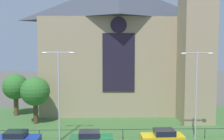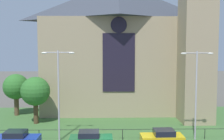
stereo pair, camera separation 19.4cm
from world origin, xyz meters
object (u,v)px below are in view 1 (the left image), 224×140
at_px(tree_left_far, 16,87).
at_px(streetlamp_far, 196,85).
at_px(church_building, 122,45).
at_px(tree_left_near, 35,92).
at_px(streetlamp_near, 59,85).
at_px(parked_car_yellow, 163,137).
at_px(parked_car_green, 91,139).
at_px(parked_car_blue, 17,139).

height_order(tree_left_far, streetlamp_far, streetlamp_far).
relative_size(church_building, tree_left_near, 4.31).
xyz_separation_m(tree_left_far, streetlamp_near, (8.08, -10.69, 1.76)).
height_order(streetlamp_far, parked_car_yellow, streetlamp_far).
xyz_separation_m(streetlamp_near, streetlamp_far, (14.27, 0.00, -0.03)).
bearing_deg(parked_car_yellow, tree_left_far, -34.38).
bearing_deg(parked_car_green, parked_car_yellow, 1.71).
bearing_deg(parked_car_green, streetlamp_far, 7.78).
bearing_deg(church_building, tree_left_far, -166.94).
distance_m(church_building, parked_car_blue, 21.56).
distance_m(tree_left_near, parked_car_yellow, 16.91).
bearing_deg(parked_car_yellow, parked_car_green, 1.16).
height_order(streetlamp_near, parked_car_yellow, streetlamp_near).
distance_m(streetlamp_near, parked_car_green, 6.35).
height_order(tree_left_near, streetlamp_near, streetlamp_near).
relative_size(church_building, parked_car_blue, 6.13).
relative_size(church_building, streetlamp_far, 2.79).
xyz_separation_m(church_building, streetlamp_far, (6.88, -14.28, -4.44)).
bearing_deg(tree_left_near, streetlamp_near, -57.14).
xyz_separation_m(tree_left_near, parked_car_yellow, (14.65, -7.74, -3.39)).
distance_m(parked_car_blue, parked_car_yellow, 14.37).
xyz_separation_m(church_building, parked_car_green, (-4.03, -15.95, -9.53)).
height_order(church_building, streetlamp_near, church_building).
height_order(tree_left_far, streetlamp_near, streetlamp_near).
bearing_deg(tree_left_far, parked_car_yellow, -32.90).
relative_size(parked_car_green, parked_car_yellow, 1.00).
bearing_deg(streetlamp_near, streetlamp_far, 0.00).
bearing_deg(tree_left_far, streetlamp_far, -25.56).
bearing_deg(streetlamp_far, streetlamp_near, 180.00).
xyz_separation_m(tree_left_near, streetlamp_far, (18.40, -6.39, 1.70)).
bearing_deg(streetlamp_near, tree_left_near, 122.86).
relative_size(church_building, streetlamp_near, 2.77).
distance_m(streetlamp_near, streetlamp_far, 14.27).
height_order(tree_left_near, parked_car_blue, tree_left_near).
distance_m(church_building, tree_left_near, 15.25).
bearing_deg(church_building, streetlamp_near, -117.36).
bearing_deg(parked_car_yellow, church_building, -80.15).
xyz_separation_m(church_building, parked_car_yellow, (3.13, -15.62, -9.53)).
bearing_deg(church_building, parked_car_green, -104.17).
xyz_separation_m(parked_car_green, parked_car_yellow, (7.16, 0.33, 0.00)).
xyz_separation_m(streetlamp_near, parked_car_green, (3.36, -1.67, -5.12)).
bearing_deg(streetlamp_near, parked_car_yellow, -7.27).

